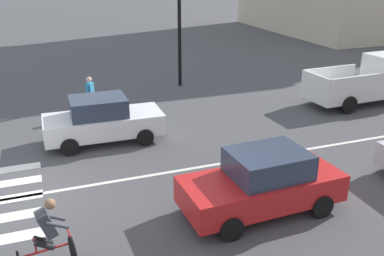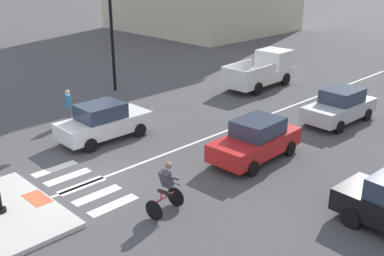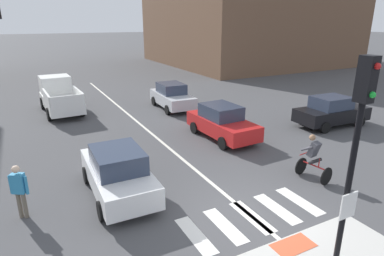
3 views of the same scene
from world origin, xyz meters
The scene contains 17 objects.
ground_plane centered at (0.00, 0.00, 0.00)m, with size 300.00×300.00×0.00m, color #474749.
tactile_pad_front centered at (0.00, -1.88, 0.15)m, with size 1.10×0.60×0.01m, color #DB5B38.
signal_pole centered at (0.00, -3.08, 3.04)m, with size 0.44×0.38×4.81m.
crosswalk_stripe_a centered at (-1.90, -0.20, 0.00)m, with size 0.44×1.80×0.01m, color silver.
crosswalk_stripe_b centered at (-0.95, -0.20, 0.00)m, with size 0.44×1.80×0.01m, color silver.
crosswalk_stripe_c centered at (0.00, -0.20, 0.00)m, with size 0.44×1.80×0.01m, color silver.
crosswalk_stripe_d centered at (0.95, -0.20, 0.00)m, with size 0.44×1.80×0.01m, color silver.
crosswalk_stripe_e centered at (1.90, -0.20, 0.00)m, with size 0.44×1.80×0.01m, color silver.
lane_centre_line centered at (0.00, 10.00, 0.00)m, with size 0.14×28.00×0.01m, color silver.
building_corner_left centered at (21.90, 30.19, 7.10)m, with size 21.87×22.14×14.15m.
car_black_cross_right centered at (9.20, 4.87, 0.81)m, with size 4.18×1.99×1.64m.
car_silver_eastbound_far centered at (3.01, 12.27, 0.81)m, with size 1.96×4.16×1.64m.
car_red_eastbound_mid centered at (2.85, 5.97, 0.81)m, with size 1.96×4.16×1.64m.
car_white_westbound_near centered at (-3.12, 2.91, 0.81)m, with size 1.90×4.13×1.64m.
pickup_truck_white_westbound_distant centered at (-3.58, 14.93, 0.98)m, with size 2.24×5.18×2.08m.
cyclist centered at (3.42, 0.76, 0.87)m, with size 0.81×1.18×1.68m.
pedestrian_at_curb_left centered at (-5.98, 2.88, 0.98)m, with size 0.48×0.38×1.67m.
Camera 3 is at (-5.40, -6.73, 5.54)m, focal length 30.36 mm.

